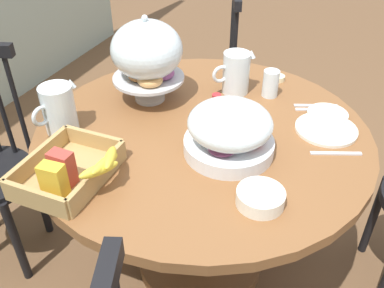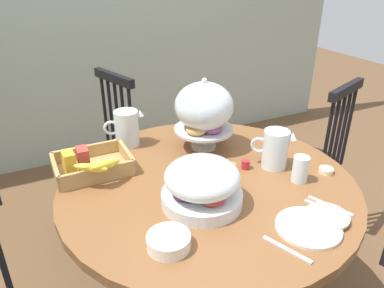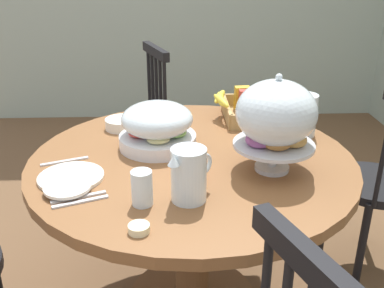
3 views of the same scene
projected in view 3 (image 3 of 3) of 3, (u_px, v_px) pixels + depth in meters
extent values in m
cylinder|color=brown|center=(192.00, 161.00, 1.65)|extent=(1.21, 1.21, 0.04)
cylinder|color=brown|center=(192.00, 235.00, 1.78)|extent=(0.14, 0.14, 0.63)
cylinder|color=black|center=(373.00, 184.00, 2.05)|extent=(0.40, 0.40, 0.04)
cylinder|color=black|center=(369.00, 205.00, 2.30)|extent=(0.04, 0.04, 0.45)
cylinder|color=black|center=(324.00, 215.00, 2.21)|extent=(0.04, 0.04, 0.45)
cylinder|color=black|center=(362.00, 247.00, 1.97)|extent=(0.04, 0.04, 0.45)
cylinder|color=black|center=(383.00, 155.00, 1.77)|extent=(0.02, 0.02, 0.48)
cylinder|color=black|center=(132.00, 140.00, 2.53)|extent=(0.40, 0.40, 0.04)
cylinder|color=black|center=(105.00, 169.00, 2.68)|extent=(0.04, 0.04, 0.45)
cylinder|color=black|center=(116.00, 190.00, 2.45)|extent=(0.04, 0.04, 0.45)
cylinder|color=black|center=(149.00, 162.00, 2.78)|extent=(0.04, 0.04, 0.45)
cylinder|color=black|center=(164.00, 181.00, 2.55)|extent=(0.04, 0.04, 0.45)
cylinder|color=black|center=(150.00, 91.00, 2.60)|extent=(0.02, 0.02, 0.48)
cylinder|color=black|center=(153.00, 94.00, 2.54)|extent=(0.02, 0.02, 0.48)
cylinder|color=black|center=(157.00, 97.00, 2.49)|extent=(0.02, 0.02, 0.48)
cylinder|color=black|center=(161.00, 101.00, 2.43)|extent=(0.02, 0.02, 0.48)
cylinder|color=black|center=(165.00, 104.00, 2.37)|extent=(0.02, 0.02, 0.48)
cube|color=black|center=(155.00, 51.00, 2.38)|extent=(0.35, 0.16, 0.05)
cube|color=black|center=(316.00, 268.00, 0.74)|extent=(0.35, 0.16, 0.05)
cylinder|color=silver|center=(272.00, 168.00, 1.54)|extent=(0.12, 0.12, 0.02)
cylinder|color=silver|center=(273.00, 158.00, 1.52)|extent=(0.03, 0.03, 0.09)
cylinder|color=silver|center=(274.00, 144.00, 1.50)|extent=(0.28, 0.28, 0.01)
torus|color=#B27033|center=(277.00, 142.00, 1.46)|extent=(0.10, 0.10, 0.03)
torus|color=#D19347|center=(293.00, 140.00, 1.48)|extent=(0.10, 0.10, 0.03)
torus|color=#935628|center=(277.00, 135.00, 1.52)|extent=(0.10, 0.10, 0.03)
torus|color=tan|center=(260.00, 132.00, 1.55)|extent=(0.10, 0.10, 0.03)
torus|color=#994C84|center=(260.00, 140.00, 1.48)|extent=(0.10, 0.10, 0.03)
ellipsoid|color=silver|center=(276.00, 112.00, 1.46)|extent=(0.27, 0.27, 0.22)
sphere|color=silver|center=(279.00, 77.00, 1.41)|extent=(0.02, 0.02, 0.02)
cylinder|color=silver|center=(158.00, 141.00, 1.72)|extent=(0.30, 0.30, 0.05)
ellipsoid|color=beige|center=(158.00, 139.00, 1.64)|extent=(0.09, 0.09, 0.03)
ellipsoid|color=#8CBF59|center=(175.00, 133.00, 1.69)|extent=(0.09, 0.09, 0.03)
ellipsoid|color=#6B2D4C|center=(158.00, 126.00, 1.76)|extent=(0.09, 0.09, 0.03)
ellipsoid|color=#CC3D33|center=(140.00, 133.00, 1.69)|extent=(0.09, 0.09, 0.03)
ellipsoid|color=silver|center=(157.00, 119.00, 1.68)|extent=(0.28, 0.28, 0.13)
cylinder|color=silver|center=(189.00, 175.00, 1.32)|extent=(0.11, 0.11, 0.17)
cylinder|color=orange|center=(189.00, 182.00, 1.33)|extent=(0.10, 0.10, 0.12)
cone|color=silver|center=(174.00, 160.00, 1.25)|extent=(0.05, 0.05, 0.03)
torus|color=silver|center=(204.00, 164.00, 1.37)|extent=(0.06, 0.06, 0.07)
cylinder|color=silver|center=(303.00, 115.00, 1.81)|extent=(0.12, 0.12, 0.17)
cylinder|color=white|center=(302.00, 121.00, 1.82)|extent=(0.10, 0.10, 0.12)
cone|color=silver|center=(305.00, 103.00, 1.72)|extent=(0.04, 0.04, 0.03)
torus|color=silver|center=(302.00, 107.00, 1.87)|extent=(0.08, 0.03, 0.07)
cube|color=tan|center=(250.00, 117.00, 2.02)|extent=(0.30, 0.22, 0.01)
cube|color=tan|center=(227.00, 111.00, 2.01)|extent=(0.30, 0.02, 0.07)
cube|color=tan|center=(274.00, 110.00, 2.02)|extent=(0.30, 0.02, 0.07)
cube|color=tan|center=(246.00, 101.00, 2.15)|extent=(0.02, 0.22, 0.07)
cube|color=tan|center=(256.00, 122.00, 1.87)|extent=(0.02, 0.22, 0.07)
cube|color=gold|center=(242.00, 98.00, 2.08)|extent=(0.05, 0.07, 0.11)
cube|color=#B23D33|center=(246.00, 102.00, 2.03)|extent=(0.05, 0.07, 0.11)
ellipsoid|color=yellow|center=(220.00, 97.00, 2.01)|extent=(0.14, 0.08, 0.05)
ellipsoid|color=yellow|center=(220.00, 99.00, 1.98)|extent=(0.13, 0.03, 0.05)
ellipsoid|color=yellow|center=(221.00, 101.00, 1.95)|extent=(0.14, 0.08, 0.05)
cylinder|color=white|center=(71.00, 177.00, 1.48)|extent=(0.22, 0.22, 0.01)
cylinder|color=white|center=(67.00, 187.00, 1.39)|extent=(0.15, 0.15, 0.01)
cylinder|color=white|center=(122.00, 124.00, 1.89)|extent=(0.14, 0.14, 0.04)
cylinder|color=silver|center=(142.00, 188.00, 1.31)|extent=(0.06, 0.06, 0.11)
cylinder|color=beige|center=(139.00, 228.00, 1.19)|extent=(0.06, 0.06, 0.02)
cylinder|color=#B7282D|center=(199.00, 175.00, 1.46)|extent=(0.04, 0.04, 0.04)
cylinder|color=orange|center=(198.00, 166.00, 1.52)|extent=(0.04, 0.04, 0.04)
cube|color=silver|center=(79.00, 197.00, 1.36)|extent=(0.07, 0.16, 0.01)
cube|color=silver|center=(80.00, 202.00, 1.34)|extent=(0.07, 0.16, 0.01)
cube|color=silver|center=(65.00, 161.00, 1.60)|extent=(0.07, 0.16, 0.01)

